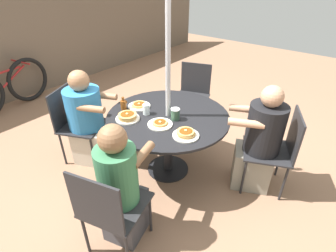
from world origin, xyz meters
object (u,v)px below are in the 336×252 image
object	(u,v)px
patio_chair_north	(109,207)
patio_chair_west	(75,120)
diner_north	(121,190)
patio_chair_east	(277,147)
bicycle	(6,88)
syrup_bottle	(124,104)
diner_west	(89,123)
pancake_plate_a	(139,105)
coffee_cup	(175,114)
diner_east	(259,144)
drinking_glass_a	(146,109)
pancake_plate_c	(186,134)
patio_table	(168,124)
pancake_plate_d	(160,124)
pancake_plate_b	(127,117)
patio_chair_south	(193,92)

from	to	relation	value
patio_chair_north	patio_chair_west	size ratio (longest dim) A/B	1.00
diner_north	patio_chair_east	bearing A→B (deg)	45.64
patio_chair_north	bicycle	size ratio (longest dim) A/B	0.58
syrup_bottle	bicycle	size ratio (longest dim) A/B	0.09
diner_west	pancake_plate_a	distance (m)	0.63
coffee_cup	diner_east	bearing A→B (deg)	-60.68
patio_chair_east	patio_chair_west	xyz separation A→B (m)	(-0.94, 1.99, 0.00)
diner_west	bicycle	bearing A→B (deg)	-114.33
syrup_bottle	drinking_glass_a	size ratio (longest dim) A/B	1.28
diner_west	pancake_plate_c	world-z (taller)	diner_west
patio_chair_east	patio_table	bearing A→B (deg)	90.00
patio_chair_east	drinking_glass_a	world-z (taller)	patio_chair_east
patio_chair_west	syrup_bottle	world-z (taller)	patio_chair_west
diner_east	patio_chair_east	bearing A→B (deg)	-90.00
coffee_cup	drinking_glass_a	world-z (taller)	coffee_cup
pancake_plate_d	drinking_glass_a	xyz separation A→B (m)	(0.08, 0.25, 0.04)
patio_chair_north	pancake_plate_b	size ratio (longest dim) A/B	3.66
patio_table	pancake_plate_b	xyz separation A→B (m)	(-0.31, 0.26, 0.13)
diner_east	syrup_bottle	world-z (taller)	diner_east
diner_west	patio_table	bearing A→B (deg)	90.00
patio_table	coffee_cup	bearing A→B (deg)	-100.25
pancake_plate_a	bicycle	xyz separation A→B (m)	(-0.39, 2.57, -0.35)
patio_chair_north	bicycle	bearing A→B (deg)	153.59
patio_chair_east	pancake_plate_c	xyz separation A→B (m)	(-0.66, 0.63, 0.23)
drinking_glass_a	diner_north	bearing A→B (deg)	-150.55
patio_table	diner_west	world-z (taller)	diner_west
bicycle	diner_north	bearing A→B (deg)	-108.32
syrup_bottle	coffee_cup	distance (m)	0.58
diner_north	bicycle	bearing A→B (deg)	156.36
coffee_cup	pancake_plate_c	bearing A→B (deg)	-124.91
patio_chair_east	pancake_plate_a	world-z (taller)	patio_chair_east
pancake_plate_b	syrup_bottle	distance (m)	0.23
patio_chair_west	patio_chair_south	bearing A→B (deg)	132.31
patio_chair_west	pancake_plate_d	size ratio (longest dim) A/B	3.66
diner_west	bicycle	distance (m)	2.10
coffee_cup	pancake_plate_d	bearing A→B (deg)	164.91
patio_table	bicycle	world-z (taller)	bicycle
coffee_cup	patio_chair_west	bearing A→B (deg)	112.39
patio_chair_east	patio_chair_west	bearing A→B (deg)	90.21
diner_west	pancake_plate_c	size ratio (longest dim) A/B	4.63
patio_chair_east	diner_west	world-z (taller)	diner_west
patio_chair_north	patio_chair_east	xyz separation A→B (m)	(1.53, -0.70, 0.00)
patio_chair_south	pancake_plate_a	world-z (taller)	patio_chair_south
patio_table	bicycle	xyz separation A→B (m)	(-0.44, 2.93, -0.23)
patio_chair_north	pancake_plate_b	world-z (taller)	patio_chair_north
coffee_cup	pancake_plate_a	bearing A→B (deg)	93.25
patio_table	diner_west	bearing A→B (deg)	115.44
pancake_plate_c	drinking_glass_a	world-z (taller)	drinking_glass_a
patio_chair_south	pancake_plate_a	distance (m)	1.10
patio_chair_south	pancake_plate_d	bearing A→B (deg)	89.51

